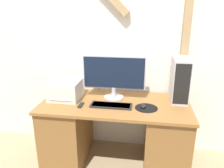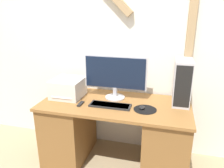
{
  "view_description": "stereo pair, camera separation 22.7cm",
  "coord_description": "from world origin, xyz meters",
  "px_view_note": "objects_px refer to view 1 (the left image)",
  "views": [
    {
      "loc": [
        0.29,
        -1.76,
        1.69
      ],
      "look_at": [
        -0.03,
        0.37,
        0.96
      ],
      "focal_mm": 35.0,
      "sensor_mm": 36.0,
      "label": 1
    },
    {
      "loc": [
        0.52,
        -1.71,
        1.69
      ],
      "look_at": [
        -0.03,
        0.37,
        0.96
      ],
      "focal_mm": 35.0,
      "sensor_mm": 36.0,
      "label": 2
    }
  ],
  "objects_px": {
    "mouse": "(143,106)",
    "remote_control": "(81,105)",
    "computer_tower": "(180,80)",
    "printer": "(66,89)",
    "keyboard": "(111,105)",
    "monitor": "(114,75)"
  },
  "relations": [
    {
      "from": "keyboard",
      "to": "monitor",
      "type": "bearing_deg",
      "value": 91.51
    },
    {
      "from": "mouse",
      "to": "remote_control",
      "type": "relative_size",
      "value": 0.61
    },
    {
      "from": "keyboard",
      "to": "printer",
      "type": "height_order",
      "value": "printer"
    },
    {
      "from": "printer",
      "to": "remote_control",
      "type": "relative_size",
      "value": 2.85
    },
    {
      "from": "monitor",
      "to": "computer_tower",
      "type": "height_order",
      "value": "monitor"
    },
    {
      "from": "monitor",
      "to": "keyboard",
      "type": "relative_size",
      "value": 1.62
    },
    {
      "from": "mouse",
      "to": "keyboard",
      "type": "bearing_deg",
      "value": -177.95
    },
    {
      "from": "computer_tower",
      "to": "printer",
      "type": "bearing_deg",
      "value": -173.76
    },
    {
      "from": "monitor",
      "to": "printer",
      "type": "bearing_deg",
      "value": -170.41
    },
    {
      "from": "monitor",
      "to": "printer",
      "type": "relative_size",
      "value": 1.97
    },
    {
      "from": "keyboard",
      "to": "mouse",
      "type": "xyz_separation_m",
      "value": [
        0.33,
        0.01,
        0.01
      ]
    },
    {
      "from": "keyboard",
      "to": "mouse",
      "type": "relative_size",
      "value": 5.68
    },
    {
      "from": "monitor",
      "to": "mouse",
      "type": "distance_m",
      "value": 0.47
    },
    {
      "from": "computer_tower",
      "to": "mouse",
      "type": "bearing_deg",
      "value": -144.43
    },
    {
      "from": "monitor",
      "to": "keyboard",
      "type": "bearing_deg",
      "value": -88.49
    },
    {
      "from": "remote_control",
      "to": "monitor",
      "type": "bearing_deg",
      "value": 41.53
    },
    {
      "from": "remote_control",
      "to": "mouse",
      "type": "bearing_deg",
      "value": 4.45
    },
    {
      "from": "mouse",
      "to": "remote_control",
      "type": "xyz_separation_m",
      "value": [
        -0.64,
        -0.05,
        -0.01
      ]
    },
    {
      "from": "mouse",
      "to": "computer_tower",
      "type": "bearing_deg",
      "value": 35.57
    },
    {
      "from": "monitor",
      "to": "keyboard",
      "type": "height_order",
      "value": "monitor"
    },
    {
      "from": "monitor",
      "to": "computer_tower",
      "type": "xyz_separation_m",
      "value": [
        0.7,
        0.05,
        -0.04
      ]
    },
    {
      "from": "mouse",
      "to": "remote_control",
      "type": "height_order",
      "value": "mouse"
    }
  ]
}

